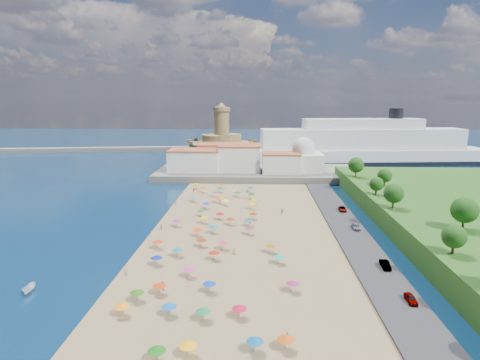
{
  "coord_description": "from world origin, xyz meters",
  "views": [
    {
      "loc": [
        9.6,
        -105.56,
        34.8
      ],
      "look_at": [
        4.0,
        25.0,
        8.0
      ],
      "focal_mm": 30.0,
      "sensor_mm": 36.0,
      "label": 1
    }
  ],
  "objects": [
    {
      "name": "ground",
      "position": [
        0.0,
        0.0,
        0.0
      ],
      "size": [
        700.0,
        700.0,
        0.0
      ],
      "primitive_type": "plane",
      "color": "#071938",
      "rests_on": "ground"
    },
    {
      "name": "terrace",
      "position": [
        10.0,
        73.0,
        1.5
      ],
      "size": [
        90.0,
        36.0,
        3.0
      ],
      "primitive_type": "cube",
      "color": "#59544C",
      "rests_on": "ground"
    },
    {
      "name": "jetty",
      "position": [
        -12.0,
        108.0,
        1.2
      ],
      "size": [
        18.0,
        70.0,
        2.4
      ],
      "primitive_type": "cube",
      "color": "#59544C",
      "rests_on": "ground"
    },
    {
      "name": "breakwater",
      "position": [
        -110.0,
        153.0,
        1.3
      ],
      "size": [
        199.03,
        34.77,
        2.6
      ],
      "primitive_type": "cube",
      "rotation": [
        0.0,
        0.0,
        0.14
      ],
      "color": "#59544C",
      "rests_on": "ground"
    },
    {
      "name": "waterfront_buildings",
      "position": [
        -3.05,
        73.64,
        7.88
      ],
      "size": [
        57.0,
        29.0,
        11.0
      ],
      "color": "silver",
      "rests_on": "terrace"
    },
    {
      "name": "domed_building",
      "position": [
        30.0,
        71.0,
        8.97
      ],
      "size": [
        16.0,
        16.0,
        15.0
      ],
      "color": "silver",
      "rests_on": "terrace"
    },
    {
      "name": "fortress",
      "position": [
        -12.0,
        138.0,
        6.68
      ],
      "size": [
        40.0,
        40.0,
        32.4
      ],
      "color": "olive",
      "rests_on": "ground"
    },
    {
      "name": "cruise_ship",
      "position": [
        65.38,
        110.66,
        8.72
      ],
      "size": [
        136.19,
        33.35,
        29.45
      ],
      "color": "black",
      "rests_on": "ground"
    },
    {
      "name": "beach_parasols",
      "position": [
        -0.99,
        -11.37,
        2.15
      ],
      "size": [
        32.68,
        115.06,
        2.2
      ],
      "color": "gray",
      "rests_on": "beach"
    },
    {
      "name": "beachgoers",
      "position": [
        -0.94,
        3.96,
        1.13
      ],
      "size": [
        35.1,
        93.31,
        1.89
      ],
      "color": "tan",
      "rests_on": "beach"
    },
    {
      "name": "parked_cars",
      "position": [
        36.0,
        -10.27,
        1.37
      ],
      "size": [
        2.23,
        60.45,
        1.42
      ],
      "color": "gray",
      "rests_on": "promenade"
    },
    {
      "name": "hillside_trees",
      "position": [
        48.67,
        -9.81,
        10.07
      ],
      "size": [
        15.24,
        108.44,
        7.42
      ],
      "color": "#382314",
      "rests_on": "hillside"
    }
  ]
}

